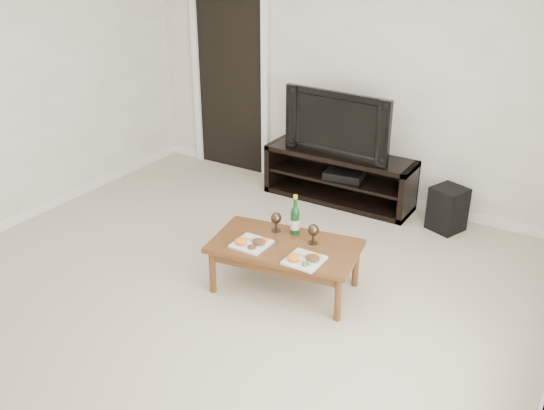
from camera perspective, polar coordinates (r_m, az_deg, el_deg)
The scene contains 13 objects.
floor at distance 4.84m, azimuth -7.28°, elevation -10.10°, with size 5.50×5.50×0.00m, color beige.
back_wall at distance 6.50m, azimuth 7.68°, elevation 11.83°, with size 5.00×0.04×2.60m, color white.
doorway at distance 7.29m, azimuth -3.91°, elevation 11.22°, with size 0.90×0.02×2.05m, color black.
media_console at distance 6.57m, azimuth 6.31°, elevation 2.63°, with size 1.63×0.45×0.55m, color black.
television at distance 6.36m, azimuth 6.58°, elevation 7.78°, with size 1.19×0.16×0.69m, color black.
av_receiver at distance 6.52m, azimuth 6.83°, elevation 2.89°, with size 0.40×0.30×0.08m, color black.
subwoofer at distance 6.18m, azimuth 16.19°, elevation -0.34°, with size 0.29×0.29×0.44m, color black.
coffee_table at distance 4.99m, azimuth 1.21°, elevation -5.80°, with size 1.18×0.64×0.42m, color brown.
plate_left at distance 4.86m, azimuth -1.96°, elevation -3.43°, with size 0.27×0.27×0.07m, color white.
plate_right at distance 4.64m, azimuth 3.07°, elevation -4.95°, with size 0.27×0.27×0.07m, color white.
wine_bottle at distance 4.97m, azimuth 2.19°, elevation -0.91°, with size 0.07×0.07×0.35m, color #0F3815.
goblet_left at distance 5.05m, azimuth 0.39°, elevation -1.60°, with size 0.09×0.09×0.17m, color #3D2E21, non-canonical shape.
goblet_right at distance 4.87m, azimuth 3.91°, elevation -2.73°, with size 0.09×0.09×0.17m, color #3D2E21, non-canonical shape.
Camera 1 is at (2.57, -3.01, 2.79)m, focal length 40.00 mm.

